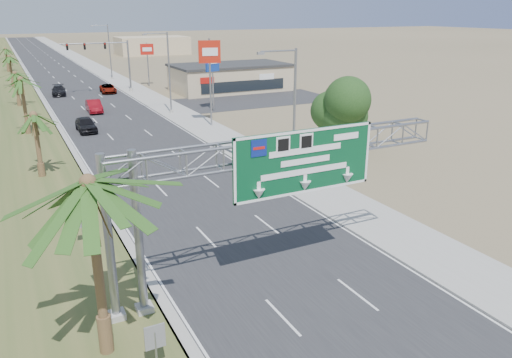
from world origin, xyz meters
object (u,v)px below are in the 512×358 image
object	(u,v)px
pole_sign_blue	(212,62)
pole_sign_red_near	(210,57)
car_mid_lane	(94,106)
sign_gantry	(270,162)
pole_sign_red_far	(147,52)
car_far	(59,91)
car_left_lane	(86,125)
store_building	(230,78)
signal_mast	(116,62)
car_right_lane	(108,89)
palm_near	(88,184)

from	to	relation	value
pole_sign_blue	pole_sign_red_near	bearing A→B (deg)	-113.80
car_mid_lane	pole_sign_blue	size ratio (longest dim) A/B	0.58
sign_gantry	pole_sign_red_far	xyz separation A→B (m)	(12.53, 66.76, -0.35)
car_far	car_left_lane	bearing A→B (deg)	-84.63
sign_gantry	car_mid_lane	xyz separation A→B (m)	(-0.03, 47.34, -5.27)
car_far	store_building	bearing A→B (deg)	-10.53
sign_gantry	pole_sign_blue	xyz separation A→B (m)	(14.06, 41.36, 0.14)
signal_mast	pole_sign_red_near	size ratio (longest dim) A/B	1.07
store_building	car_right_lane	bearing A→B (deg)	160.62
signal_mast	car_far	bearing A→B (deg)	169.88
signal_mast	pole_sign_blue	distance (m)	22.16
sign_gantry	palm_near	distance (m)	8.41
palm_near	car_mid_lane	world-z (taller)	palm_near
signal_mast	car_left_lane	world-z (taller)	signal_mast
car_mid_lane	car_far	bearing A→B (deg)	100.81
car_left_lane	pole_sign_red_far	bearing A→B (deg)	62.63
palm_near	store_building	bearing A→B (deg)	61.72
car_mid_lane	pole_sign_red_near	xyz separation A→B (m)	(10.43, -14.29, 6.83)
signal_mast	car_left_lane	size ratio (longest dim) A/B	2.23
sign_gantry	store_building	world-z (taller)	sign_gantry
store_building	car_left_lane	world-z (taller)	store_building
palm_near	car_right_lane	size ratio (longest dim) A/B	1.72
pole_sign_red_far	car_right_lane	bearing A→B (deg)	-151.56
sign_gantry	signal_mast	size ratio (longest dim) A/B	1.63
car_right_lane	pole_sign_blue	bearing A→B (deg)	-61.64
pole_sign_blue	pole_sign_red_far	xyz separation A→B (m)	(-1.53, 25.40, -0.49)
store_building	car_right_lane	world-z (taller)	store_building
sign_gantry	signal_mast	world-z (taller)	signal_mast
sign_gantry	signal_mast	xyz separation A→B (m)	(6.23, 62.05, -1.21)
pole_sign_blue	store_building	bearing A→B (deg)	58.55
car_right_lane	pole_sign_blue	distance (m)	23.79
car_left_lane	pole_sign_blue	bearing A→B (deg)	15.22
store_building	pole_sign_red_far	xyz separation A→B (m)	(-10.53, 10.68, 3.71)
store_building	pole_sign_blue	bearing A→B (deg)	-121.45
car_mid_lane	car_far	world-z (taller)	car_mid_lane
car_left_lane	car_right_lane	distance (m)	26.95
sign_gantry	car_right_lane	world-z (taller)	sign_gantry
palm_near	car_mid_lane	xyz separation A→B (m)	(8.11, 49.26, -6.14)
car_mid_lane	pole_sign_red_far	distance (m)	23.65
sign_gantry	palm_near	bearing A→B (deg)	-166.68
store_building	car_far	xyz separation A→B (m)	(-25.56, 7.53, -1.28)
pole_sign_red_near	car_left_lane	bearing A→B (deg)	164.74
palm_near	sign_gantry	bearing A→B (deg)	13.32
car_mid_lane	car_right_lane	size ratio (longest dim) A/B	0.98
store_building	car_right_lane	xyz separation A→B (m)	(-18.34, 6.45, -1.32)
car_mid_lane	car_left_lane	bearing A→B (deg)	-102.05
car_mid_lane	car_right_lane	distance (m)	15.91
car_far	pole_sign_red_near	distance (m)	33.88
car_far	pole_sign_red_far	distance (m)	16.15
car_mid_lane	pole_sign_blue	xyz separation A→B (m)	(14.09, -5.98, 5.41)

